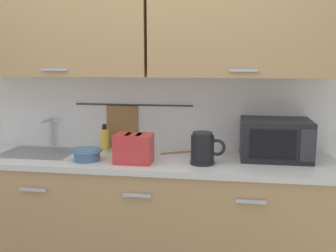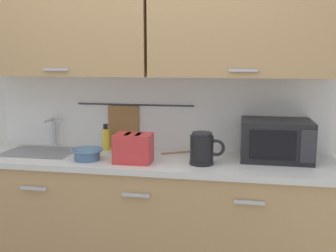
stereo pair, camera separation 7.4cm
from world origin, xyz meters
name	(u,v)px [view 1 (the left image)]	position (x,y,z in m)	size (l,w,h in m)	color
counter_unit	(146,218)	(-0.01, 0.30, 0.46)	(2.53, 0.64, 0.90)	tan
back_wall_assembly	(153,66)	(0.00, 0.53, 1.52)	(3.70, 0.41, 2.50)	silver
sink_faucet	(50,128)	(-0.81, 0.53, 1.04)	(0.09, 0.17, 0.22)	#B2B5BA
microwave	(275,139)	(0.86, 0.41, 1.04)	(0.46, 0.35, 0.27)	black
electric_kettle	(203,149)	(0.39, 0.20, 1.00)	(0.23, 0.16, 0.21)	black
dish_soap_bottle	(105,139)	(-0.36, 0.47, 0.99)	(0.06, 0.06, 0.20)	yellow
mug_near_sink	(119,148)	(-0.22, 0.36, 0.95)	(0.12, 0.08, 0.09)	silver
mixing_bowl	(87,154)	(-0.38, 0.16, 0.94)	(0.21, 0.21, 0.08)	#4C7093
toaster	(134,148)	(-0.06, 0.16, 1.00)	(0.26, 0.17, 0.19)	red
wooden_spoon	(184,152)	(0.23, 0.48, 0.91)	(0.26, 0.15, 0.01)	#9E7042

